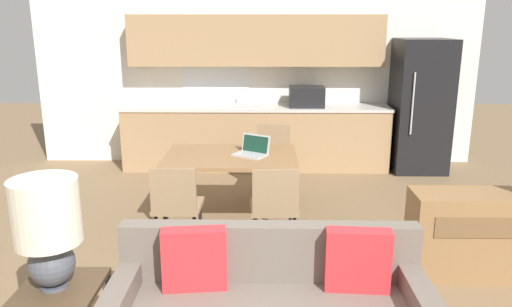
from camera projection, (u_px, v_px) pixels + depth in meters
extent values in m
cube|color=silver|center=(256.00, 71.00, 7.26)|extent=(6.40, 0.06, 2.70)
cube|color=white|center=(216.00, 57.00, 7.18)|extent=(0.97, 0.01, 0.91)
cube|color=tan|center=(256.00, 138.00, 7.17)|extent=(3.74, 0.62, 0.86)
cube|color=silver|center=(256.00, 107.00, 7.05)|extent=(3.77, 0.65, 0.04)
cube|color=#B2B5B7|center=(242.00, 106.00, 7.00)|extent=(0.48, 0.36, 0.01)
cylinder|color=#B7BABC|center=(242.00, 96.00, 7.14)|extent=(0.02, 0.02, 0.24)
cube|color=tan|center=(256.00, 40.00, 6.95)|extent=(3.55, 0.34, 0.70)
cube|color=black|center=(307.00, 97.00, 6.95)|extent=(0.48, 0.36, 0.28)
cube|color=black|center=(420.00, 106.00, 6.94)|extent=(0.73, 0.72, 1.83)
cylinder|color=silver|center=(413.00, 104.00, 6.55)|extent=(0.02, 0.02, 0.82)
cube|color=olive|center=(231.00, 157.00, 5.14)|extent=(1.35, 0.94, 0.04)
cylinder|color=olive|center=(165.00, 204.00, 4.84)|extent=(0.05, 0.05, 0.69)
cylinder|color=olive|center=(292.00, 205.00, 4.83)|extent=(0.05, 0.05, 0.69)
cylinder|color=olive|center=(179.00, 178.00, 5.64)|extent=(0.05, 0.05, 0.69)
cylinder|color=olive|center=(288.00, 179.00, 5.62)|extent=(0.05, 0.05, 0.69)
cube|color=#6B6056|center=(269.00, 275.00, 3.27)|extent=(1.92, 0.14, 0.72)
cube|color=red|center=(194.00, 259.00, 3.10)|extent=(0.41, 0.16, 0.40)
cube|color=red|center=(358.00, 260.00, 3.09)|extent=(0.41, 0.15, 0.40)
cube|color=brown|center=(61.00, 288.00, 3.00)|extent=(0.47, 0.47, 0.03)
cube|color=black|center=(45.00, 306.00, 3.28)|extent=(0.03, 0.03, 0.50)
cube|color=black|center=(110.00, 307.00, 3.28)|extent=(0.03, 0.03, 0.50)
cylinder|color=#4C515B|center=(54.00, 285.00, 2.98)|extent=(0.16, 0.16, 0.02)
sphere|color=#4C515B|center=(52.00, 263.00, 2.94)|extent=(0.27, 0.27, 0.27)
cylinder|color=beige|center=(46.00, 211.00, 2.86)|extent=(0.39, 0.39, 0.39)
cube|color=olive|center=(485.00, 234.00, 4.12)|extent=(1.23, 0.39, 0.72)
cube|color=brown|center=(498.00, 228.00, 3.89)|extent=(0.98, 0.01, 0.17)
cube|color=#997A56|center=(178.00, 206.00, 4.52)|extent=(0.43, 0.43, 0.04)
cube|color=#997A56|center=(173.00, 190.00, 4.28)|extent=(0.40, 0.04, 0.39)
cylinder|color=black|center=(200.00, 223.00, 4.74)|extent=(0.03, 0.03, 0.42)
cylinder|color=black|center=(165.00, 222.00, 4.75)|extent=(0.03, 0.03, 0.42)
cylinder|color=black|center=(195.00, 238.00, 4.41)|extent=(0.03, 0.03, 0.42)
cylinder|color=black|center=(157.00, 237.00, 4.43)|extent=(0.03, 0.03, 0.42)
cube|color=#997A56|center=(274.00, 207.00, 4.49)|extent=(0.44, 0.44, 0.04)
cube|color=#997A56|center=(276.00, 192.00, 4.25)|extent=(0.40, 0.05, 0.39)
cylinder|color=black|center=(290.00, 223.00, 4.72)|extent=(0.03, 0.03, 0.42)
cylinder|color=black|center=(254.00, 224.00, 4.71)|extent=(0.03, 0.03, 0.42)
cylinder|color=black|center=(294.00, 238.00, 4.40)|extent=(0.03, 0.03, 0.42)
cylinder|color=black|center=(256.00, 239.00, 4.38)|extent=(0.03, 0.03, 0.42)
cube|color=#997A56|center=(271.00, 162.00, 5.93)|extent=(0.47, 0.47, 0.04)
cube|color=#997A56|center=(273.00, 140.00, 6.06)|extent=(0.40, 0.08, 0.39)
cylinder|color=black|center=(255.00, 184.00, 5.86)|extent=(0.03, 0.03, 0.42)
cylinder|color=black|center=(284.00, 185.00, 5.81)|extent=(0.03, 0.03, 0.42)
cylinder|color=black|center=(259.00, 175.00, 6.18)|extent=(0.03, 0.03, 0.42)
cylinder|color=black|center=(287.00, 177.00, 6.13)|extent=(0.03, 0.03, 0.42)
cube|color=#B7BABC|center=(250.00, 155.00, 5.11)|extent=(0.39, 0.35, 0.02)
cube|color=#B7BABC|center=(256.00, 144.00, 5.19)|extent=(0.30, 0.21, 0.20)
cube|color=#143828|center=(255.00, 144.00, 5.18)|extent=(0.27, 0.18, 0.17)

